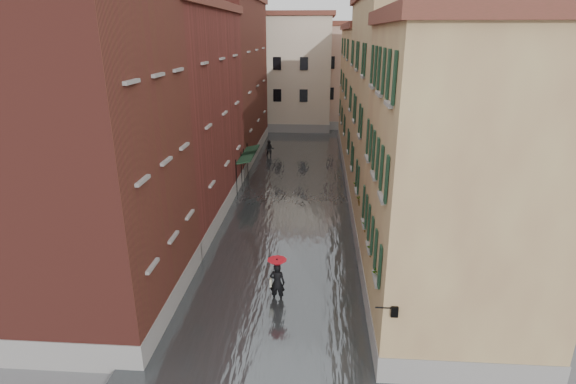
% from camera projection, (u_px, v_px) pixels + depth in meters
% --- Properties ---
extents(ground, '(120.00, 120.00, 0.00)m').
position_uv_depth(ground, '(275.00, 287.00, 20.95)').
color(ground, slate).
rests_on(ground, ground).
extents(floodwater, '(10.00, 60.00, 0.20)m').
position_uv_depth(floodwater, '(292.00, 192.00, 33.14)').
color(floodwater, '#474C4F').
rests_on(floodwater, ground).
extents(building_left_near, '(6.00, 8.00, 13.00)m').
position_uv_depth(building_left_near, '(89.00, 162.00, 17.37)').
color(building_left_near, maroon).
rests_on(building_left_near, ground).
extents(building_left_mid, '(6.00, 14.00, 12.50)m').
position_uv_depth(building_left_mid, '(176.00, 118.00, 27.79)').
color(building_left_mid, maroon).
rests_on(building_left_mid, ground).
extents(building_left_far, '(6.00, 16.00, 14.00)m').
position_uv_depth(building_left_far, '(225.00, 81.00, 41.64)').
color(building_left_far, maroon).
rests_on(building_left_far, ground).
extents(building_right_near, '(6.00, 8.00, 11.50)m').
position_uv_depth(building_right_near, '(456.00, 188.00, 16.69)').
color(building_right_near, '#976E4E').
rests_on(building_right_near, ground).
extents(building_right_mid, '(6.00, 14.00, 13.00)m').
position_uv_depth(building_right_mid, '(406.00, 116.00, 26.78)').
color(building_right_mid, tan).
rests_on(building_right_mid, ground).
extents(building_right_far, '(6.00, 16.00, 11.50)m').
position_uv_depth(building_right_far, '(376.00, 96.00, 41.13)').
color(building_right_far, '#976E4E').
rests_on(building_right_far, ground).
extents(building_end_cream, '(12.00, 9.00, 13.00)m').
position_uv_depth(building_end_cream, '(281.00, 74.00, 54.70)').
color(building_end_cream, beige).
rests_on(building_end_cream, ground).
extents(building_end_pink, '(10.00, 9.00, 12.00)m').
position_uv_depth(building_end_pink, '(354.00, 77.00, 56.15)').
color(building_end_pink, tan).
rests_on(building_end_pink, ground).
extents(awning_near, '(1.09, 3.27, 2.80)m').
position_uv_depth(awning_near, '(246.00, 158.00, 33.16)').
color(awning_near, '#16321F').
rests_on(awning_near, ground).
extents(awning_far, '(1.09, 3.00, 2.80)m').
position_uv_depth(awning_far, '(250.00, 152.00, 35.03)').
color(awning_far, '#16321F').
rests_on(awning_far, ground).
extents(wall_lantern, '(0.71, 0.22, 0.35)m').
position_uv_depth(wall_lantern, '(394.00, 311.00, 14.02)').
color(wall_lantern, black).
rests_on(wall_lantern, ground).
extents(window_planters, '(0.59, 10.67, 0.84)m').
position_uv_depth(window_planters, '(368.00, 216.00, 20.01)').
color(window_planters, '#993C32').
rests_on(window_planters, ground).
extents(pedestrian_main, '(0.85, 0.85, 2.06)m').
position_uv_depth(pedestrian_main, '(277.00, 278.00, 19.45)').
color(pedestrian_main, black).
rests_on(pedestrian_main, ground).
extents(pedestrian_far, '(0.88, 0.71, 1.70)m').
position_uv_depth(pedestrian_far, '(270.00, 149.00, 42.30)').
color(pedestrian_far, black).
rests_on(pedestrian_far, ground).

